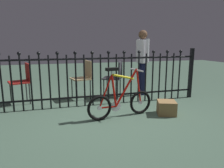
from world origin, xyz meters
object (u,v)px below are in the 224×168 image
Objects in this scene: chair_charcoal at (116,76)px; bicycle at (121,101)px; chair_red at (23,79)px; chair_tan at (84,76)px; display_crate at (166,108)px; person_visitor at (142,57)px.

bicycle is at bearing -102.89° from chair_charcoal.
bicycle is at bearing -38.92° from chair_red.
bicycle reaches higher than chair_red.
chair_red is 1.00× the size of chair_charcoal.
display_crate is (1.27, -1.52, -0.42)m from chair_tan.
chair_tan is 2.03m from display_crate.
person_visitor is (1.03, 1.44, 0.65)m from bicycle.
chair_red reaches higher than display_crate.
bicycle is 1.43× the size of chair_charcoal.
bicycle is at bearing -125.60° from person_visitor.
chair_charcoal is at bearing -168.98° from person_visitor.
display_crate is at bearing -96.90° from person_visitor.
chair_tan reaches higher than chair_red.
person_visitor is at bearing 0.85° from chair_red.
chair_tan is 1.51m from person_visitor.
chair_red is 3.01m from display_crate.
chair_red is (-1.31, -0.03, -0.01)m from chair_tan.
chair_red is (-1.73, 1.40, 0.23)m from bicycle.
person_visitor is 1.75m from display_crate.
chair_red is 2.69× the size of display_crate.
chair_tan is 0.73m from chair_charcoal.
chair_red is 2.79m from person_visitor.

